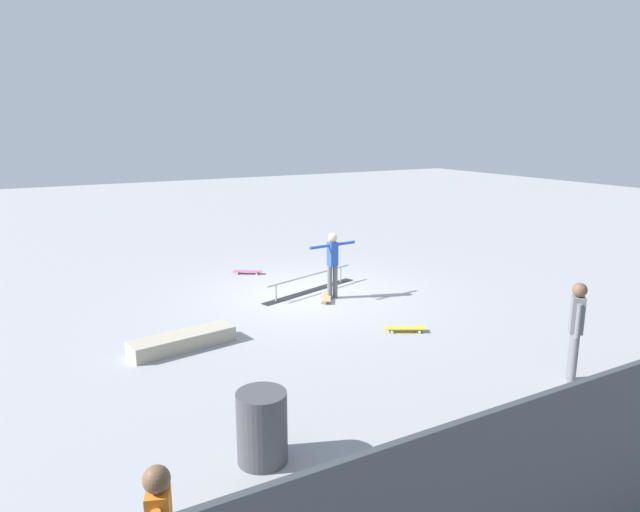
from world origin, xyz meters
name	(u,v)px	position (x,y,z in m)	size (l,w,h in m)	color
ground_plane	(310,295)	(0.00, 0.00, 0.00)	(60.00, 60.00, 0.00)	#9E9EA3
grind_rail	(310,284)	(-0.14, -0.25, 0.19)	(2.96, 1.15, 0.44)	black
skate_ledge	(183,341)	(3.67, 1.83, 0.14)	(1.95, 0.54, 0.28)	#B2A893
skater_main	(333,261)	(-0.34, 0.50, 0.92)	(1.27, 0.22, 1.58)	slate
skateboard_main	(327,297)	(-0.14, 0.56, 0.07)	(0.58, 0.79, 0.09)	tan
bystander_grey_shirt	(576,327)	(-1.36, 6.29, 0.93)	(0.31, 0.32, 1.65)	slate
loose_skateboard_yellow	(405,328)	(-0.45, 3.17, 0.07)	(0.79, 0.57, 0.09)	yellow
loose_skateboard_pink	(248,271)	(0.56, -2.59, 0.07)	(0.78, 0.61, 0.09)	#E05993
trash_bin	(262,427)	(3.85, 5.89, 0.45)	(0.62, 0.62, 0.91)	#47474C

